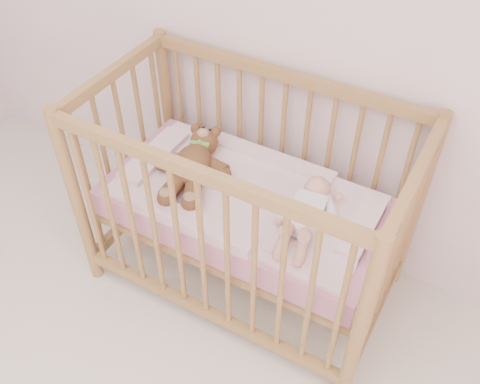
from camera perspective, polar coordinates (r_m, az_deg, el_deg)
The scene contains 5 objects.
crib at distance 2.33m, azimuth 0.60°, elevation -1.40°, with size 1.36×0.76×1.00m, color olive, non-canonical shape.
mattress at distance 2.34m, azimuth 0.60°, elevation -1.66°, with size 1.22×0.62×0.13m, color #CA7E92.
blanket at distance 2.29m, azimuth 0.61°, elevation -0.33°, with size 1.10×0.58×0.06m, color #F6A9B6, non-canonical shape.
baby at distance 2.14m, azimuth 7.16°, elevation -1.85°, with size 0.23×0.49×0.12m, color white, non-canonical shape.
teddy_bear at distance 2.32m, azimuth -5.10°, elevation 3.01°, with size 0.36×0.51×0.14m, color brown, non-canonical shape.
Camera 1 is at (0.85, 0.15, 2.15)m, focal length 40.00 mm.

